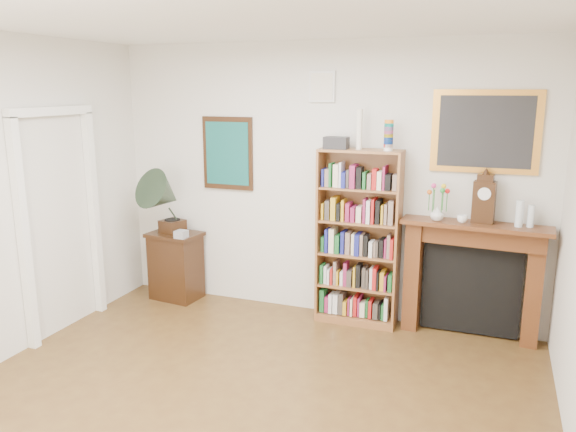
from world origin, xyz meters
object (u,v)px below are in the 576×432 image
at_px(side_cabinet, 176,266).
at_px(cd_stack, 181,234).
at_px(mantel_clock, 484,200).
at_px(bottle_left, 519,214).
at_px(flower_vase, 437,213).
at_px(gramophone, 165,197).
at_px(bookshelf, 358,228).
at_px(bottle_right, 531,216).
at_px(teacup, 462,219).
at_px(fireplace, 472,270).

distance_m(side_cabinet, cd_stack, 0.49).
relative_size(mantel_clock, bottle_left, 1.87).
bearing_deg(flower_vase, mantel_clock, 6.07).
bearing_deg(cd_stack, flower_vase, 4.44).
relative_size(gramophone, mantel_clock, 1.66).
bearing_deg(mantel_clock, bottle_left, 0.80).
bearing_deg(gramophone, flower_vase, 19.37).
bearing_deg(flower_vase, bottle_left, 0.64).
height_order(bookshelf, bottle_right, bookshelf).
xyz_separation_m(side_cabinet, bottle_right, (3.62, 0.07, 0.85)).
bearing_deg(mantel_clock, side_cabinet, -171.16).
relative_size(bookshelf, side_cabinet, 2.66).
xyz_separation_m(bookshelf, teacup, (0.97, -0.02, 0.18)).
bearing_deg(fireplace, flower_vase, -163.28).
bearing_deg(fireplace, mantel_clock, -29.25).
relative_size(bookshelf, cd_stack, 16.92).
height_order(gramophone, bottle_right, gramophone).
relative_size(bookshelf, gramophone, 2.72).
xyz_separation_m(fireplace, bottle_left, (0.36, -0.07, 0.59)).
bearing_deg(teacup, bookshelf, 178.54).
xyz_separation_m(mantel_clock, flower_vase, (-0.40, -0.04, -0.15)).
height_order(fireplace, gramophone, gramophone).
xyz_separation_m(flower_vase, bottle_right, (0.80, 0.03, 0.03)).
distance_m(flower_vase, teacup, 0.23).
bearing_deg(mantel_clock, teacup, -155.20).
xyz_separation_m(bookshelf, fireplace, (1.09, 0.07, -0.32)).
height_order(gramophone, bottle_left, gramophone).
bearing_deg(teacup, bottle_right, 4.11).
bearing_deg(bottle_right, gramophone, -177.15).
bearing_deg(bottle_right, flower_vase, -177.92).
xyz_separation_m(mantel_clock, bottle_left, (0.31, -0.03, -0.10)).
bearing_deg(mantel_clock, bookshelf, -171.23).
bearing_deg(side_cabinet, cd_stack, -35.06).
height_order(bookshelf, teacup, bookshelf).
distance_m(side_cabinet, gramophone, 0.81).
distance_m(bookshelf, mantel_clock, 1.20).
xyz_separation_m(side_cabinet, cd_stack, (0.18, -0.16, 0.42)).
distance_m(gramophone, teacup, 3.08).
bearing_deg(flower_vase, bookshelf, 179.03).
distance_m(cd_stack, teacup, 2.89).
height_order(fireplace, bottle_left, bottle_left).
bearing_deg(mantel_clock, bottle_right, 5.33).
height_order(mantel_clock, teacup, mantel_clock).
xyz_separation_m(cd_stack, teacup, (2.86, 0.19, 0.36)).
xyz_separation_m(fireplace, cd_stack, (-2.98, -0.28, 0.14)).
bearing_deg(cd_stack, bottle_left, 3.64).
bearing_deg(teacup, gramophone, -177.39).
xyz_separation_m(fireplace, gramophone, (-3.20, -0.23, 0.52)).
xyz_separation_m(cd_stack, mantel_clock, (3.03, 0.25, 0.54)).
bearing_deg(cd_stack, teacup, 3.85).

